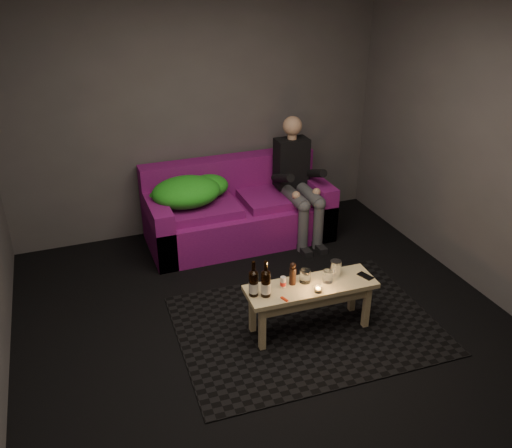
# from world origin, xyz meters

# --- Properties ---
(floor) EXTENTS (4.50, 4.50, 0.00)m
(floor) POSITION_xyz_m (0.00, 0.00, 0.00)
(floor) COLOR black
(floor) RESTS_ON ground
(room) EXTENTS (4.50, 4.50, 4.50)m
(room) POSITION_xyz_m (0.00, 0.47, 1.64)
(room) COLOR silver
(room) RESTS_ON ground
(rug) EXTENTS (2.16, 1.60, 0.01)m
(rug) POSITION_xyz_m (0.30, 0.13, 0.00)
(rug) COLOR black
(rug) RESTS_ON floor
(sofa) EXTENTS (1.91, 0.86, 0.82)m
(sofa) POSITION_xyz_m (0.28, 1.82, 0.30)
(sofa) COLOR #720F6C
(sofa) RESTS_ON floor
(green_blanket) EXTENTS (0.84, 0.57, 0.29)m
(green_blanket) POSITION_xyz_m (-0.23, 1.81, 0.62)
(green_blanket) COLOR green
(green_blanket) RESTS_ON sofa
(person) EXTENTS (0.34, 0.79, 1.28)m
(person) POSITION_xyz_m (0.89, 1.66, 0.66)
(person) COLOR black
(person) RESTS_ON sofa
(coffee_table) EXTENTS (1.06, 0.37, 0.43)m
(coffee_table) POSITION_xyz_m (0.30, 0.08, 0.35)
(coffee_table) COLOR tan
(coffee_table) RESTS_ON rug
(beer_bottle_a) EXTENTS (0.07, 0.07, 0.30)m
(beer_bottle_a) POSITION_xyz_m (-0.18, 0.11, 0.54)
(beer_bottle_a) COLOR black
(beer_bottle_a) RESTS_ON coffee_table
(beer_bottle_b) EXTENTS (0.08, 0.08, 0.30)m
(beer_bottle_b) POSITION_xyz_m (-0.09, 0.07, 0.54)
(beer_bottle_b) COLOR black
(beer_bottle_b) RESTS_ON coffee_table
(salt_shaker) EXTENTS (0.05, 0.05, 0.09)m
(salt_shaker) POSITION_xyz_m (0.08, 0.13, 0.48)
(salt_shaker) COLOR silver
(salt_shaker) RESTS_ON coffee_table
(pepper_mill) EXTENTS (0.07, 0.07, 0.15)m
(pepper_mill) POSITION_xyz_m (0.17, 0.14, 0.50)
(pepper_mill) COLOR black
(pepper_mill) RESTS_ON coffee_table
(tumbler_back) EXTENTS (0.12, 0.12, 0.11)m
(tumbler_back) POSITION_xyz_m (0.27, 0.14, 0.48)
(tumbler_back) COLOR white
(tumbler_back) RESTS_ON coffee_table
(tealight) EXTENTS (0.06, 0.06, 0.04)m
(tealight) POSITION_xyz_m (0.31, -0.03, 0.45)
(tealight) COLOR white
(tealight) RESTS_ON coffee_table
(tumbler_front) EXTENTS (0.08, 0.08, 0.10)m
(tumbler_front) POSITION_xyz_m (0.44, 0.07, 0.48)
(tumbler_front) COLOR white
(tumbler_front) RESTS_ON coffee_table
(steel_cup) EXTENTS (0.10, 0.10, 0.12)m
(steel_cup) POSITION_xyz_m (0.55, 0.15, 0.49)
(steel_cup) COLOR silver
(steel_cup) RESTS_ON coffee_table
(smartphone) EXTENTS (0.11, 0.14, 0.01)m
(smartphone) POSITION_xyz_m (0.76, 0.04, 0.43)
(smartphone) COLOR black
(smartphone) RESTS_ON coffee_table
(red_lighter) EXTENTS (0.04, 0.07, 0.01)m
(red_lighter) POSITION_xyz_m (0.02, -0.04, 0.44)
(red_lighter) COLOR red
(red_lighter) RESTS_ON coffee_table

